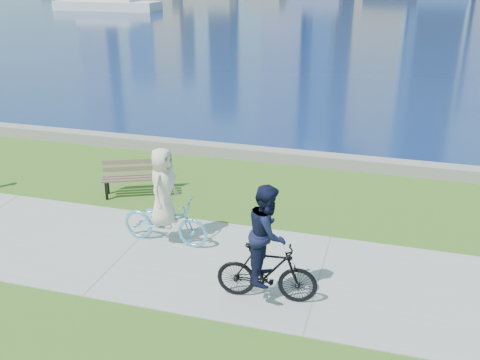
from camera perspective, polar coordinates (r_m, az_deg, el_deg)
name	(u,v)px	position (r m, az deg, el deg)	size (l,w,h in m)	color
ground	(128,250)	(11.51, -11.85, -7.36)	(320.00, 320.00, 0.00)	#315817
concrete_path	(128,250)	(11.51, -11.86, -7.32)	(80.00, 3.50, 0.02)	gray
seawall	(220,150)	(16.66, -2.11, 3.19)	(90.00, 0.50, 0.35)	slate
bay_water	(366,6)	(81.10, 13.30, 17.62)	(320.00, 131.00, 0.01)	#0B1C48
ferry_near	(107,4)	(73.14, -13.99, 17.73)	(13.52, 3.86, 1.84)	silver
park_bench	(136,175)	(14.00, -11.07, 0.57)	(1.78, 1.21, 0.87)	black
cyclist_woman	(164,209)	(11.31, -8.07, -3.04)	(0.75, 1.96, 2.12)	#5BBADD
cyclist_man	(267,253)	(9.29, 2.92, -7.82)	(0.72, 1.82, 2.19)	black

